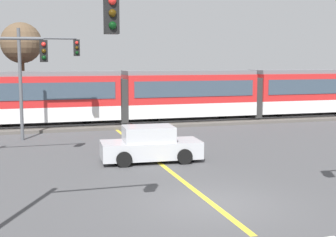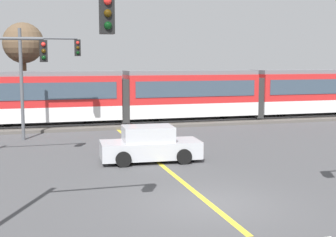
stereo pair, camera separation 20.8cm
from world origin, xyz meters
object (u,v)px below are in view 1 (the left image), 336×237
light_rail_tram (189,93)px  sedan_crossing (150,145)px  bare_tree_west (21,44)px  traffic_light_far_left (41,68)px  traffic_light_near_left (7,66)px

light_rail_tram → sedan_crossing: light_rail_tram is taller
sedan_crossing → bare_tree_west: bearing=108.9°
traffic_light_far_left → sedan_crossing: bearing=-59.7°
sedan_crossing → traffic_light_far_left: traffic_light_far_left is taller
sedan_crossing → traffic_light_far_left: 8.93m
bare_tree_west → light_rail_tram: bearing=-20.1°
sedan_crossing → traffic_light_far_left: bearing=120.3°
light_rail_tram → traffic_light_far_left: size_ratio=4.69×
light_rail_tram → bare_tree_west: bearing=159.9°
traffic_light_far_left → bare_tree_west: size_ratio=0.86×
traffic_light_near_left → bare_tree_west: bare_tree_west is taller
light_rail_tram → traffic_light_far_left: 10.90m
light_rail_tram → sedan_crossing: size_ratio=6.51×
traffic_light_far_left → traffic_light_near_left: (-1.09, -15.47, 0.25)m
sedan_crossing → light_rail_tram: bearing=63.4°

